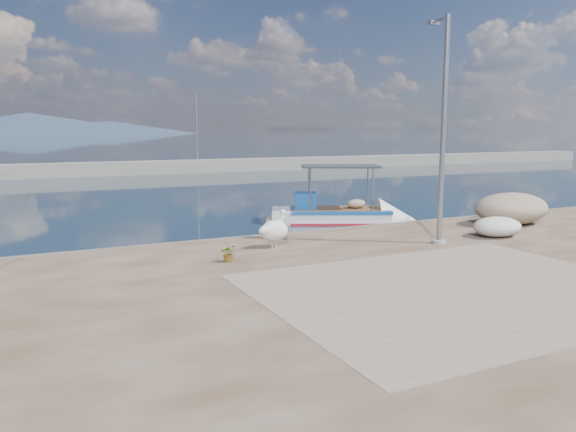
# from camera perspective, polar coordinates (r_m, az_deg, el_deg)

# --- Properties ---
(ground) EXTENTS (1400.00, 1400.00, 0.00)m
(ground) POSITION_cam_1_polar(r_m,az_deg,el_deg) (15.24, 6.34, -6.80)
(ground) COLOR #162635
(ground) RESTS_ON ground
(quay) EXTENTS (44.00, 22.00, 0.50)m
(quay) POSITION_cam_1_polar(r_m,az_deg,el_deg) (10.85, 24.00, -12.66)
(quay) COLOR #45311E
(quay) RESTS_ON ground
(quay_patch) EXTENTS (9.00, 7.00, 0.01)m
(quay_patch) POSITION_cam_1_polar(r_m,az_deg,el_deg) (13.41, 16.97, -7.07)
(quay_patch) COLOR gray
(quay_patch) RESTS_ON quay
(breakwater) EXTENTS (120.00, 2.20, 7.50)m
(breakwater) POSITION_cam_1_polar(r_m,az_deg,el_deg) (53.08, -17.50, 4.61)
(breakwater) COLOR gray
(breakwater) RESTS_ON ground
(mountains) EXTENTS (370.00, 280.00, 22.00)m
(mountains) POSITION_cam_1_polar(r_m,az_deg,el_deg) (662.51, -25.29, 8.41)
(mountains) COLOR #28384C
(mountains) RESTS_ON ground
(boat_right) EXTENTS (6.39, 4.45, 2.95)m
(boat_right) POSITION_cam_1_polar(r_m,az_deg,el_deg) (25.15, 5.11, -0.07)
(boat_right) COLOR white
(boat_right) RESTS_ON ground
(pelican) EXTENTS (1.22, 0.67, 1.16)m
(pelican) POSITION_cam_1_polar(r_m,az_deg,el_deg) (17.10, -1.36, -1.44)
(pelican) COLOR tan
(pelican) RESTS_ON quay
(lamp_post) EXTENTS (0.44, 0.96, 7.00)m
(lamp_post) POSITION_cam_1_polar(r_m,az_deg,el_deg) (18.19, 15.42, 7.58)
(lamp_post) COLOR gray
(lamp_post) RESTS_ON quay
(bollard_near) EXTENTS (0.24, 0.24, 0.72)m
(bollard_near) POSITION_cam_1_polar(r_m,az_deg,el_deg) (18.73, -1.99, -1.03)
(bollard_near) COLOR gray
(bollard_near) RESTS_ON quay
(potted_plant) EXTENTS (0.54, 0.51, 0.48)m
(potted_plant) POSITION_cam_1_polar(r_m,az_deg,el_deg) (15.43, -6.04, -3.76)
(potted_plant) COLOR #33722D
(potted_plant) RESTS_ON quay
(net_pile_d) EXTENTS (1.77, 1.33, 0.66)m
(net_pile_d) POSITION_cam_1_polar(r_m,az_deg,el_deg) (20.23, 20.49, -1.02)
(net_pile_d) COLOR silver
(net_pile_d) RESTS_ON quay
(net_pile_c) EXTENTS (3.08, 2.20, 1.21)m
(net_pile_c) POSITION_cam_1_polar(r_m,az_deg,el_deg) (22.98, 21.73, 0.71)
(net_pile_c) COLOR tan
(net_pile_c) RESTS_ON quay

